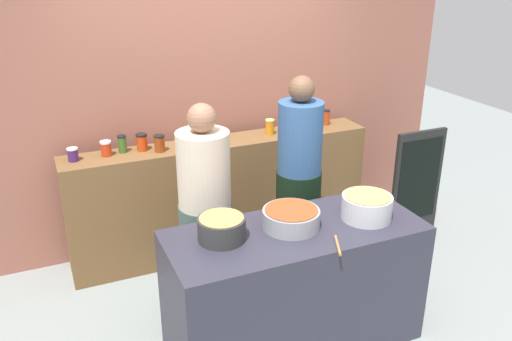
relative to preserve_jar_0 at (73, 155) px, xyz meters
The scene contains 21 objects.
ground 1.98m from the preserve_jar_0, 42.78° to the right, with size 12.00×12.00×0.00m, color gray.
storefront_wall 1.32m from the preserve_jar_0, 15.10° to the left, with size 4.80×0.12×3.00m, color #955948.
display_shelf 1.34m from the preserve_jar_0, ahead, with size 2.70×0.36×1.04m, color brown.
prep_table 1.98m from the preserve_jar_0, 49.54° to the right, with size 1.70×0.70×0.88m, color #2D2C39.
preserve_jar_0 is the anchor object (origin of this frame).
preserve_jar_1 0.26m from the preserve_jar_0, ahead, with size 0.09×0.09×0.12m.
preserve_jar_2 0.39m from the preserve_jar_0, ahead, with size 0.07×0.07×0.14m.
preserve_jar_3 0.54m from the preserve_jar_0, ahead, with size 0.09×0.09×0.14m.
preserve_jar_4 0.67m from the preserve_jar_0, ahead, with size 0.09×0.09×0.14m.
preserve_jar_5 1.06m from the preserve_jar_0, ahead, with size 0.09×0.09×0.15m.
preserve_jar_6 1.67m from the preserve_jar_0, ahead, with size 0.08×0.08×0.14m.
preserve_jar_7 1.84m from the preserve_jar_0, ahead, with size 0.09×0.09×0.12m.
preserve_jar_8 2.13m from the preserve_jar_0, ahead, with size 0.08×0.08×0.14m.
preserve_jar_9 2.28m from the preserve_jar_0, ahead, with size 0.07×0.07×0.14m.
cooking_pot_left 1.54m from the preserve_jar_0, 61.63° to the right, with size 0.30×0.30×0.15m.
cooking_pot_center 1.83m from the preserve_jar_0, 48.96° to the right, with size 0.38×0.38×0.13m.
cooking_pot_right 2.26m from the preserve_jar_0, 40.42° to the right, with size 0.34×0.34×0.17m.
wooden_spoon 2.19m from the preserve_jar_0, 51.88° to the right, with size 0.02×0.02×0.22m, color #9E703D.
cook_with_tongs 1.21m from the preserve_jar_0, 46.82° to the right, with size 0.39×0.39×1.62m.
cook_in_cap 1.79m from the preserve_jar_0, 21.78° to the right, with size 0.36×0.36×1.70m.
chalkboard_sign 3.07m from the preserve_jar_0, ahead, with size 0.53×0.05×1.05m.
Camera 1 is at (-1.45, -3.00, 2.56)m, focal length 37.55 mm.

